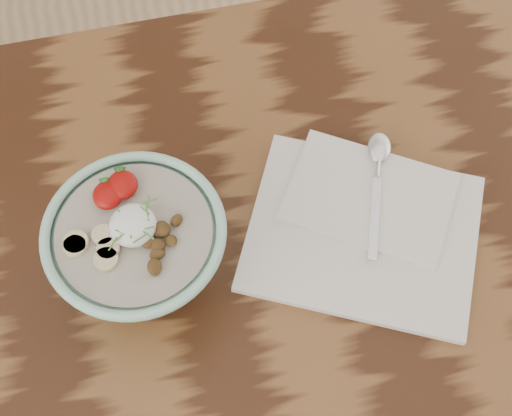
# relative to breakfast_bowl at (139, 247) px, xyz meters

# --- Properties ---
(table) EXTENTS (1.60, 0.90, 0.75)m
(table) POSITION_rel_breakfast_bowl_xyz_m (0.07, -0.05, -0.16)
(table) COLOR #351B0D
(table) RESTS_ON ground
(breakfast_bowl) EXTENTS (0.21, 0.21, 0.14)m
(breakfast_bowl) POSITION_rel_breakfast_bowl_xyz_m (0.00, 0.00, 0.00)
(breakfast_bowl) COLOR #9BD0B8
(breakfast_bowl) RESTS_ON table
(napkin) EXTENTS (0.36, 0.33, 0.02)m
(napkin) POSITION_rel_breakfast_bowl_xyz_m (0.28, -0.00, -0.06)
(napkin) COLOR silver
(napkin) RESTS_ON table
(spoon) EXTENTS (0.08, 0.18, 0.01)m
(spoon) POSITION_rel_breakfast_bowl_xyz_m (0.32, 0.07, -0.05)
(spoon) COLOR silver
(spoon) RESTS_ON napkin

